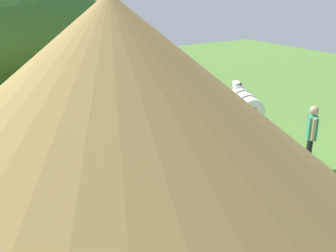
{
  "coord_description": "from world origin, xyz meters",
  "views": [
    {
      "loc": [
        -6.95,
        5.57,
        4.52
      ],
      "look_at": [
        1.18,
        0.47,
        1.0
      ],
      "focal_mm": 42.04,
      "sensor_mm": 36.0,
      "label": 1
    }
  ],
  "objects_px": {
    "standing_watcher": "(311,131)",
    "acacia_tree_far_lawn": "(6,28)",
    "patio_chair_near_lawn": "(61,129)",
    "guest_behind_table": "(167,103)",
    "thatched_hut": "(117,168)",
    "zebra_nearest_camera": "(245,104)",
    "patio_chair_west_end": "(115,140)",
    "patio_chair_near_hut": "(144,120)",
    "patio_chair_east_end": "(98,113)",
    "zebra_toward_hut": "(182,123)",
    "zebra_by_umbrella": "(277,154)",
    "shade_umbrella": "(100,55)",
    "guest_beside_umbrella": "(74,98)",
    "patio_dining_table": "(104,121)"
  },
  "relations": [
    {
      "from": "patio_chair_east_end",
      "to": "zebra_nearest_camera",
      "type": "bearing_deg",
      "value": 153.08
    },
    {
      "from": "standing_watcher",
      "to": "acacia_tree_far_lawn",
      "type": "bearing_deg",
      "value": 112.35
    },
    {
      "from": "patio_dining_table",
      "to": "patio_chair_east_end",
      "type": "height_order",
      "value": "patio_chair_east_end"
    },
    {
      "from": "patio_chair_near_lawn",
      "to": "standing_watcher",
      "type": "distance_m",
      "value": 6.88
    },
    {
      "from": "guest_behind_table",
      "to": "acacia_tree_far_lawn",
      "type": "relative_size",
      "value": 0.35
    },
    {
      "from": "standing_watcher",
      "to": "zebra_nearest_camera",
      "type": "relative_size",
      "value": 0.82
    },
    {
      "from": "standing_watcher",
      "to": "acacia_tree_far_lawn",
      "type": "relative_size",
      "value": 0.34
    },
    {
      "from": "zebra_by_umbrella",
      "to": "patio_dining_table",
      "type": "bearing_deg",
      "value": 137.96
    },
    {
      "from": "guest_beside_umbrella",
      "to": "zebra_nearest_camera",
      "type": "distance_m",
      "value": 5.45
    },
    {
      "from": "patio_chair_near_hut",
      "to": "patio_chair_near_lawn",
      "type": "height_order",
      "value": "same"
    },
    {
      "from": "patio_chair_near_hut",
      "to": "standing_watcher",
      "type": "relative_size",
      "value": 0.54
    },
    {
      "from": "guest_behind_table",
      "to": "acacia_tree_far_lawn",
      "type": "bearing_deg",
      "value": -4.06
    },
    {
      "from": "patio_chair_near_hut",
      "to": "acacia_tree_far_lawn",
      "type": "xyz_separation_m",
      "value": [
        -1.68,
        3.94,
        3.16
      ]
    },
    {
      "from": "standing_watcher",
      "to": "patio_chair_near_lawn",
      "type": "bearing_deg",
      "value": 89.29
    },
    {
      "from": "patio_chair_east_end",
      "to": "acacia_tree_far_lawn",
      "type": "distance_m",
      "value": 5.39
    },
    {
      "from": "guest_beside_umbrella",
      "to": "standing_watcher",
      "type": "height_order",
      "value": "standing_watcher"
    },
    {
      "from": "zebra_nearest_camera",
      "to": "zebra_by_umbrella",
      "type": "xyz_separation_m",
      "value": [
        -3.0,
        1.79,
        -0.09
      ]
    },
    {
      "from": "patio_dining_table",
      "to": "patio_chair_near_hut",
      "type": "relative_size",
      "value": 1.61
    },
    {
      "from": "thatched_hut",
      "to": "guest_beside_umbrella",
      "type": "xyz_separation_m",
      "value": [
        8.14,
        -2.21,
        -1.47
      ]
    },
    {
      "from": "patio_chair_near_lawn",
      "to": "guest_behind_table",
      "type": "bearing_deg",
      "value": 92.56
    },
    {
      "from": "guest_behind_table",
      "to": "zebra_nearest_camera",
      "type": "distance_m",
      "value": 2.37
    },
    {
      "from": "shade_umbrella",
      "to": "zebra_toward_hut",
      "type": "bearing_deg",
      "value": -152.01
    },
    {
      "from": "patio_chair_near_lawn",
      "to": "guest_behind_table",
      "type": "relative_size",
      "value": 0.54
    },
    {
      "from": "patio_chair_west_end",
      "to": "patio_chair_near_lawn",
      "type": "bearing_deg",
      "value": 131.58
    },
    {
      "from": "patio_chair_near_hut",
      "to": "patio_chair_west_end",
      "type": "xyz_separation_m",
      "value": [
        -0.98,
        1.44,
        0.0
      ]
    },
    {
      "from": "thatched_hut",
      "to": "shade_umbrella",
      "type": "height_order",
      "value": "thatched_hut"
    },
    {
      "from": "patio_chair_east_end",
      "to": "acacia_tree_far_lawn",
      "type": "relative_size",
      "value": 0.19
    },
    {
      "from": "thatched_hut",
      "to": "acacia_tree_far_lawn",
      "type": "distance_m",
      "value": 4.72
    },
    {
      "from": "patio_dining_table",
      "to": "shade_umbrella",
      "type": "bearing_deg",
      "value": 153.43
    },
    {
      "from": "thatched_hut",
      "to": "standing_watcher",
      "type": "relative_size",
      "value": 3.31
    },
    {
      "from": "patio_dining_table",
      "to": "patio_chair_near_lawn",
      "type": "xyz_separation_m",
      "value": [
        0.36,
        1.2,
        -0.14
      ]
    },
    {
      "from": "patio_chair_near_lawn",
      "to": "guest_beside_umbrella",
      "type": "height_order",
      "value": "guest_beside_umbrella"
    },
    {
      "from": "zebra_by_umbrella",
      "to": "acacia_tree_far_lawn",
      "type": "xyz_separation_m",
      "value": [
        2.95,
        4.75,
        2.74
      ]
    },
    {
      "from": "zebra_nearest_camera",
      "to": "patio_chair_west_end",
      "type": "bearing_deg",
      "value": -163.65
    },
    {
      "from": "acacia_tree_far_lawn",
      "to": "thatched_hut",
      "type": "bearing_deg",
      "value": -177.6
    },
    {
      "from": "shade_umbrella",
      "to": "zebra_by_umbrella",
      "type": "bearing_deg",
      "value": -157.38
    },
    {
      "from": "guest_behind_table",
      "to": "zebra_nearest_camera",
      "type": "height_order",
      "value": "guest_behind_table"
    },
    {
      "from": "acacia_tree_far_lawn",
      "to": "patio_chair_near_lawn",
      "type": "bearing_deg",
      "value": -33.68
    },
    {
      "from": "zebra_by_umbrella",
      "to": "thatched_hut",
      "type": "bearing_deg",
      "value": -135.27
    },
    {
      "from": "patio_chair_near_hut",
      "to": "patio_chair_east_end",
      "type": "xyz_separation_m",
      "value": [
        1.46,
        0.91,
        0.0
      ]
    },
    {
      "from": "shade_umbrella",
      "to": "patio_chair_near_hut",
      "type": "relative_size",
      "value": 4.19
    },
    {
      "from": "guest_beside_umbrella",
      "to": "zebra_toward_hut",
      "type": "height_order",
      "value": "guest_beside_umbrella"
    },
    {
      "from": "zebra_toward_hut",
      "to": "zebra_by_umbrella",
      "type": "bearing_deg",
      "value": 49.27
    },
    {
      "from": "patio_chair_west_end",
      "to": "guest_beside_umbrella",
      "type": "bearing_deg",
      "value": 102.09
    },
    {
      "from": "thatched_hut",
      "to": "patio_chair_west_end",
      "type": "relative_size",
      "value": 6.13
    },
    {
      "from": "patio_chair_west_end",
      "to": "zebra_by_umbrella",
      "type": "bearing_deg",
      "value": -48.48
    },
    {
      "from": "patio_dining_table",
      "to": "patio_chair_east_end",
      "type": "bearing_deg",
      "value": -14.49
    },
    {
      "from": "patio_chair_east_end",
      "to": "zebra_by_umbrella",
      "type": "xyz_separation_m",
      "value": [
        -6.09,
        -1.72,
        0.42
      ]
    },
    {
      "from": "patio_chair_near_lawn",
      "to": "zebra_toward_hut",
      "type": "bearing_deg",
      "value": 59.01
    },
    {
      "from": "guest_beside_umbrella",
      "to": "acacia_tree_far_lawn",
      "type": "bearing_deg",
      "value": -116.31
    }
  ]
}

